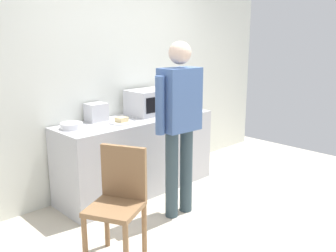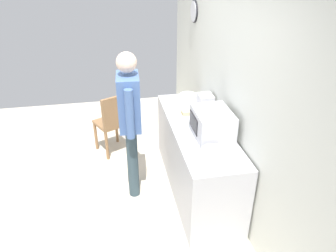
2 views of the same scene
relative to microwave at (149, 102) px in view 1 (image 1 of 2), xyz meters
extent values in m
plane|color=beige|center=(-0.24, -1.30, -1.04)|extent=(6.00, 6.00, 0.00)
cube|color=silver|center=(-0.24, 0.30, 0.26)|extent=(5.40, 0.10, 2.60)
cube|color=#B7B7BC|center=(-0.26, -0.08, -0.59)|extent=(1.95, 0.62, 0.89)
cube|color=silver|center=(0.00, 0.00, 0.00)|extent=(0.50, 0.38, 0.30)
cube|color=black|center=(-0.06, -0.19, 0.00)|extent=(0.30, 0.01, 0.18)
cylinder|color=white|center=(-0.54, -0.15, -0.14)|extent=(0.27, 0.27, 0.01)
cube|color=#DABF84|center=(-0.54, -0.15, -0.11)|extent=(0.12, 0.12, 0.05)
cylinder|color=white|center=(-1.06, 0.00, -0.12)|extent=(0.23, 0.23, 0.06)
cylinder|color=white|center=(0.40, -0.11, -0.11)|extent=(0.24, 0.24, 0.09)
cube|color=silver|center=(-0.67, 0.13, -0.05)|extent=(0.22, 0.18, 0.20)
cube|color=silver|center=(0.37, -0.32, -0.15)|extent=(0.14, 0.12, 0.01)
cube|color=silver|center=(0.59, 0.16, -0.15)|extent=(0.14, 0.12, 0.01)
cylinder|color=#31444D|center=(-0.25, -0.86, -0.59)|extent=(0.13, 0.13, 0.90)
cylinder|color=#31444D|center=(-0.45, -0.85, -0.59)|extent=(0.13, 0.13, 0.90)
cube|color=#47669E|center=(-0.35, -0.86, 0.17)|extent=(0.41, 0.26, 0.62)
cylinder|color=#47669E|center=(-0.10, -0.87, 0.14)|extent=(0.09, 0.09, 0.55)
cylinder|color=#47669E|center=(-0.60, -0.84, 0.14)|extent=(0.09, 0.09, 0.55)
sphere|color=beige|center=(-0.35, -0.86, 0.62)|extent=(0.22, 0.22, 0.22)
cylinder|color=olive|center=(-1.57, -1.01, -0.81)|extent=(0.04, 0.04, 0.45)
cylinder|color=olive|center=(-1.41, -1.33, -0.81)|extent=(0.04, 0.04, 0.45)
cylinder|color=olive|center=(-1.25, -0.85, -0.81)|extent=(0.04, 0.04, 0.45)
cylinder|color=olive|center=(-1.09, -1.17, -0.81)|extent=(0.04, 0.04, 0.45)
cube|color=olive|center=(-1.33, -1.09, -0.57)|extent=(0.54, 0.54, 0.04)
cube|color=olive|center=(-1.17, -1.01, -0.32)|extent=(0.21, 0.38, 0.45)
camera|label=1|loc=(-2.91, -3.33, 0.76)|focal=39.38mm
camera|label=2|loc=(2.87, -1.03, 1.59)|focal=33.83mm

